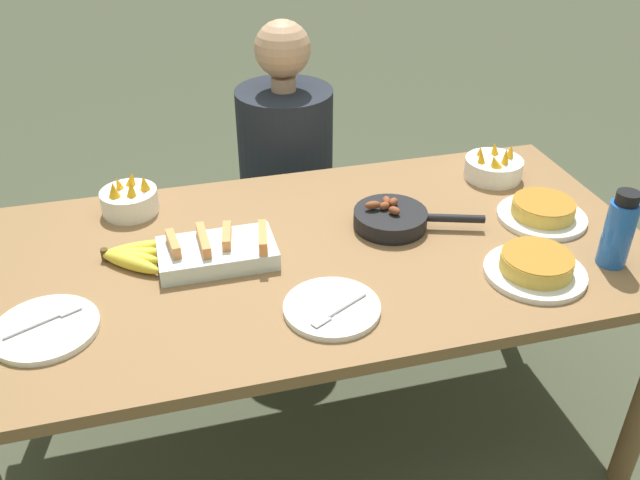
{
  "coord_description": "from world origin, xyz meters",
  "views": [
    {
      "loc": [
        -0.41,
        -1.53,
        1.8
      ],
      "look_at": [
        0.0,
        0.0,
        0.78
      ],
      "focal_mm": 38.0,
      "sensor_mm": 36.0,
      "label": 1
    }
  ],
  "objects_px": {
    "empty_plate_near_front": "(332,308)",
    "fruit_bowl_mango": "(494,167)",
    "empty_plate_far_left": "(46,329)",
    "banana_bunch": "(133,256)",
    "frittata_plate_center": "(543,212)",
    "person_figure": "(287,201)",
    "melon_tray": "(218,252)",
    "frittata_plate_side": "(536,267)",
    "water_bottle": "(619,231)",
    "skillet": "(392,218)",
    "fruit_bowl_citrus": "(130,200)"
  },
  "relations": [
    {
      "from": "empty_plate_near_front",
      "to": "fruit_bowl_mango",
      "type": "relative_size",
      "value": 1.27
    },
    {
      "from": "empty_plate_near_front",
      "to": "empty_plate_far_left",
      "type": "distance_m",
      "value": 0.68
    },
    {
      "from": "banana_bunch",
      "to": "frittata_plate_center",
      "type": "relative_size",
      "value": 0.77
    },
    {
      "from": "empty_plate_near_front",
      "to": "person_figure",
      "type": "bearing_deg",
      "value": 84.0
    },
    {
      "from": "melon_tray",
      "to": "frittata_plate_center",
      "type": "height_order",
      "value": "melon_tray"
    },
    {
      "from": "frittata_plate_center",
      "to": "frittata_plate_side",
      "type": "relative_size",
      "value": 0.98
    },
    {
      "from": "frittata_plate_center",
      "to": "person_figure",
      "type": "xyz_separation_m",
      "value": [
        -0.62,
        0.77,
        -0.29
      ]
    },
    {
      "from": "water_bottle",
      "to": "person_figure",
      "type": "xyz_separation_m",
      "value": [
        -0.68,
        1.03,
        -0.37
      ]
    },
    {
      "from": "skillet",
      "to": "water_bottle",
      "type": "distance_m",
      "value": 0.61
    },
    {
      "from": "person_figure",
      "to": "fruit_bowl_mango",
      "type": "bearing_deg",
      "value": -38.73
    },
    {
      "from": "banana_bunch",
      "to": "fruit_bowl_mango",
      "type": "relative_size",
      "value": 1.06
    },
    {
      "from": "skillet",
      "to": "empty_plate_far_left",
      "type": "xyz_separation_m",
      "value": [
        -0.95,
        -0.24,
        -0.02
      ]
    },
    {
      "from": "banana_bunch",
      "to": "fruit_bowl_citrus",
      "type": "bearing_deg",
      "value": 89.44
    },
    {
      "from": "empty_plate_far_left",
      "to": "fruit_bowl_mango",
      "type": "distance_m",
      "value": 1.46
    },
    {
      "from": "skillet",
      "to": "frittata_plate_center",
      "type": "distance_m",
      "value": 0.46
    },
    {
      "from": "skillet",
      "to": "empty_plate_far_left",
      "type": "relative_size",
      "value": 1.49
    },
    {
      "from": "empty_plate_near_front",
      "to": "fruit_bowl_mango",
      "type": "distance_m",
      "value": 0.9
    },
    {
      "from": "skillet",
      "to": "frittata_plate_side",
      "type": "xyz_separation_m",
      "value": [
        0.28,
        -0.33,
        -0.0
      ]
    },
    {
      "from": "frittata_plate_center",
      "to": "banana_bunch",
      "type": "bearing_deg",
      "value": 176.04
    },
    {
      "from": "skillet",
      "to": "fruit_bowl_mango",
      "type": "height_order",
      "value": "fruit_bowl_mango"
    },
    {
      "from": "skillet",
      "to": "fruit_bowl_citrus",
      "type": "xyz_separation_m",
      "value": [
        -0.74,
        0.29,
        0.01
      ]
    },
    {
      "from": "melon_tray",
      "to": "frittata_plate_center",
      "type": "bearing_deg",
      "value": -1.59
    },
    {
      "from": "skillet",
      "to": "water_bottle",
      "type": "height_order",
      "value": "water_bottle"
    },
    {
      "from": "melon_tray",
      "to": "fruit_bowl_mango",
      "type": "bearing_deg",
      "value": 15.22
    },
    {
      "from": "banana_bunch",
      "to": "empty_plate_near_front",
      "type": "relative_size",
      "value": 0.84
    },
    {
      "from": "empty_plate_far_left",
      "to": "frittata_plate_center",
      "type": "bearing_deg",
      "value": 6.66
    },
    {
      "from": "empty_plate_near_front",
      "to": "empty_plate_far_left",
      "type": "relative_size",
      "value": 0.97
    },
    {
      "from": "fruit_bowl_mango",
      "to": "fruit_bowl_citrus",
      "type": "xyz_separation_m",
      "value": [
        -1.18,
        0.08,
        0.0
      ]
    },
    {
      "from": "banana_bunch",
      "to": "fruit_bowl_mango",
      "type": "height_order",
      "value": "fruit_bowl_mango"
    },
    {
      "from": "skillet",
      "to": "empty_plate_near_front",
      "type": "bearing_deg",
      "value": -111.47
    },
    {
      "from": "fruit_bowl_mango",
      "to": "banana_bunch",
      "type": "bearing_deg",
      "value": -170.2
    },
    {
      "from": "banana_bunch",
      "to": "person_figure",
      "type": "relative_size",
      "value": 0.17
    },
    {
      "from": "banana_bunch",
      "to": "person_figure",
      "type": "distance_m",
      "value": 0.94
    },
    {
      "from": "empty_plate_near_front",
      "to": "water_bottle",
      "type": "height_order",
      "value": "water_bottle"
    },
    {
      "from": "frittata_plate_side",
      "to": "fruit_bowl_citrus",
      "type": "xyz_separation_m",
      "value": [
        -1.02,
        0.62,
        0.02
      ]
    },
    {
      "from": "frittata_plate_side",
      "to": "frittata_plate_center",
      "type": "bearing_deg",
      "value": 56.41
    },
    {
      "from": "fruit_bowl_citrus",
      "to": "empty_plate_far_left",
      "type": "bearing_deg",
      "value": -111.92
    },
    {
      "from": "fruit_bowl_mango",
      "to": "water_bottle",
      "type": "bearing_deg",
      "value": -82.0
    },
    {
      "from": "water_bottle",
      "to": "person_figure",
      "type": "distance_m",
      "value": 1.29
    },
    {
      "from": "empty_plate_near_front",
      "to": "empty_plate_far_left",
      "type": "height_order",
      "value": "same"
    },
    {
      "from": "banana_bunch",
      "to": "water_bottle",
      "type": "bearing_deg",
      "value": -15.13
    },
    {
      "from": "melon_tray",
      "to": "empty_plate_far_left",
      "type": "xyz_separation_m",
      "value": [
        -0.43,
        -0.19,
        -0.02
      ]
    },
    {
      "from": "melon_tray",
      "to": "fruit_bowl_mango",
      "type": "xyz_separation_m",
      "value": [
        0.95,
        0.26,
        0.01
      ]
    },
    {
      "from": "frittata_plate_side",
      "to": "fruit_bowl_mango",
      "type": "xyz_separation_m",
      "value": [
        0.15,
        0.54,
        0.01
      ]
    },
    {
      "from": "fruit_bowl_citrus",
      "to": "melon_tray",
      "type": "bearing_deg",
      "value": -56.46
    },
    {
      "from": "water_bottle",
      "to": "fruit_bowl_mango",
      "type": "bearing_deg",
      "value": 98.0
    },
    {
      "from": "melon_tray",
      "to": "water_bottle",
      "type": "relative_size",
      "value": 1.45
    },
    {
      "from": "melon_tray",
      "to": "skillet",
      "type": "bearing_deg",
      "value": 5.21
    },
    {
      "from": "empty_plate_far_left",
      "to": "fruit_bowl_mango",
      "type": "bearing_deg",
      "value": 17.98
    },
    {
      "from": "banana_bunch",
      "to": "empty_plate_near_front",
      "type": "distance_m",
      "value": 0.58
    }
  ]
}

